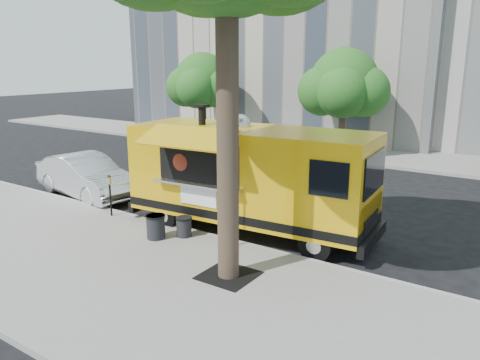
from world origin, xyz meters
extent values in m
plane|color=black|center=(0.00, 0.00, 0.00)|extent=(120.00, 120.00, 0.00)
cube|color=gray|center=(0.00, -4.00, 0.07)|extent=(60.00, 6.00, 0.15)
cube|color=#999993|center=(0.00, -0.93, 0.07)|extent=(60.00, 0.14, 0.16)
cube|color=gray|center=(0.00, 13.50, 0.07)|extent=(60.00, 5.00, 0.15)
cylinder|color=#33261C|center=(2.60, -2.80, 3.40)|extent=(0.48, 0.48, 6.50)
cube|color=black|center=(2.60, -2.80, 0.15)|extent=(1.20, 1.20, 0.02)
cylinder|color=#33261C|center=(-10.00, 12.30, 1.45)|extent=(0.36, 0.36, 2.60)
sphere|color=#155119|center=(-10.00, 12.30, 3.79)|extent=(3.42, 3.42, 3.42)
cylinder|color=#33261C|center=(-1.00, 12.70, 1.45)|extent=(0.36, 0.36, 2.60)
sphere|color=#155119|center=(-1.00, 12.70, 3.85)|extent=(3.60, 3.60, 3.60)
cylinder|color=silver|center=(1.55, -1.55, 1.65)|extent=(0.06, 0.06, 3.00)
cube|color=white|center=(1.55, -1.55, 2.80)|extent=(0.28, 0.02, 0.35)
cylinder|color=black|center=(-3.00, -1.35, 0.68)|extent=(0.06, 0.06, 1.05)
cube|color=silver|center=(-3.00, -1.35, 1.30)|extent=(0.10, 0.08, 0.22)
sphere|color=black|center=(-3.00, -1.35, 1.43)|extent=(0.11, 0.11, 0.11)
cube|color=#D8A40B|center=(1.24, 0.20, 1.82)|extent=(7.21, 2.90, 2.55)
cube|color=black|center=(1.24, 0.20, 0.78)|extent=(7.23, 2.93, 0.24)
cube|color=black|center=(4.84, 0.47, 0.49)|extent=(0.35, 2.28, 0.33)
cube|color=black|center=(-2.35, -0.07, 0.49)|extent=(0.35, 2.28, 0.33)
cube|color=black|center=(4.78, 0.46, 2.22)|extent=(0.19, 1.91, 1.03)
cylinder|color=black|center=(3.75, -0.61, 0.43)|extent=(0.89, 0.37, 0.87)
cylinder|color=black|center=(3.60, 1.38, 0.43)|extent=(0.89, 0.37, 0.87)
cylinder|color=black|center=(-1.01, -0.97, 0.43)|extent=(0.89, 0.37, 0.87)
cylinder|color=black|center=(-1.16, 1.02, 0.43)|extent=(0.89, 0.37, 0.87)
cube|color=black|center=(0.35, -1.00, 2.22)|extent=(2.61, 0.37, 1.14)
cube|color=silver|center=(0.36, -1.16, 1.61)|extent=(2.82, 0.56, 0.06)
cube|color=#D8A40B|center=(0.39, -1.56, 3.00)|extent=(2.77, 1.22, 0.45)
cube|color=white|center=(0.36, -1.08, 1.28)|extent=(1.19, 0.13, 0.54)
cylinder|color=black|center=(-0.38, 0.08, 3.36)|extent=(0.22, 0.22, 0.60)
sphere|color=silver|center=(0.79, 0.38, 3.15)|extent=(0.61, 0.61, 0.61)
sphere|color=maroon|center=(-0.26, -0.76, 2.17)|extent=(0.91, 0.91, 0.91)
cylinder|color=#FF590C|center=(-0.25, -0.99, 2.04)|extent=(0.38, 0.16, 0.37)
imported|color=silver|center=(-5.89, 0.00, 0.78)|extent=(4.92, 2.29, 1.56)
cylinder|color=black|center=(-0.44, -2.00, 0.48)|extent=(0.51, 0.51, 0.66)
cylinder|color=black|center=(-0.44, -2.00, 0.79)|extent=(0.55, 0.55, 0.04)
cylinder|color=black|center=(0.11, -1.45, 0.43)|extent=(0.42, 0.42, 0.55)
cylinder|color=black|center=(0.11, -1.45, 0.68)|extent=(0.46, 0.46, 0.04)
camera|label=1|loc=(8.32, -10.83, 4.91)|focal=35.00mm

